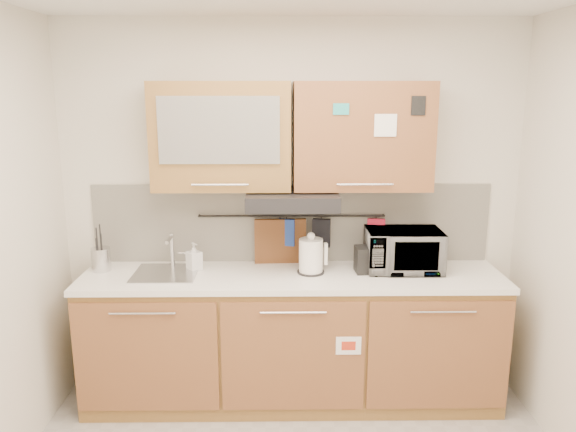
{
  "coord_description": "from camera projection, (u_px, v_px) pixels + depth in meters",
  "views": [
    {
      "loc": [
        -0.08,
        -2.38,
        2.15
      ],
      "look_at": [
        -0.03,
        1.05,
        1.35
      ],
      "focal_mm": 35.0,
      "sensor_mm": 36.0,
      "label": 1
    }
  ],
  "objects": [
    {
      "name": "wall_back",
      "position": [
        291.0,
        209.0,
        3.98
      ],
      "size": [
        3.2,
        0.0,
        3.2
      ],
      "primitive_type": "plane",
      "rotation": [
        1.57,
        0.0,
        0.0
      ],
      "color": "silver",
      "rests_on": "ground"
    },
    {
      "name": "base_cabinet",
      "position": [
        292.0,
        345.0,
        3.88
      ],
      "size": [
        2.8,
        0.64,
        0.88
      ],
      "color": "olive",
      "rests_on": "floor"
    },
    {
      "name": "countertop",
      "position": [
        292.0,
        277.0,
        3.76
      ],
      "size": [
        2.82,
        0.62,
        0.04
      ],
      "primitive_type": "cube",
      "color": "white",
      "rests_on": "base_cabinet"
    },
    {
      "name": "backsplash",
      "position": [
        291.0,
        223.0,
        3.99
      ],
      "size": [
        2.8,
        0.02,
        0.56
      ],
      "primitive_type": "cube",
      "color": "silver",
      "rests_on": "countertop"
    },
    {
      "name": "upper_cabinets",
      "position": [
        291.0,
        136.0,
        3.68
      ],
      "size": [
        1.82,
        0.37,
        0.7
      ],
      "color": "olive",
      "rests_on": "wall_back"
    },
    {
      "name": "range_hood",
      "position": [
        292.0,
        199.0,
        3.7
      ],
      "size": [
        0.6,
        0.46,
        0.1
      ],
      "primitive_type": "cube",
      "color": "black",
      "rests_on": "upper_cabinets"
    },
    {
      "name": "sink",
      "position": [
        166.0,
        273.0,
        3.76
      ],
      "size": [
        0.42,
        0.4,
        0.26
      ],
      "color": "silver",
      "rests_on": "countertop"
    },
    {
      "name": "utensil_rail",
      "position": [
        292.0,
        216.0,
        3.94
      ],
      "size": [
        1.3,
        0.02,
        0.02
      ],
      "primitive_type": "cylinder",
      "rotation": [
        0.0,
        1.57,
        0.0
      ],
      "color": "black",
      "rests_on": "backsplash"
    },
    {
      "name": "utensil_crock",
      "position": [
        101.0,
        259.0,
        3.81
      ],
      "size": [
        0.15,
        0.15,
        0.32
      ],
      "rotation": [
        0.0,
        0.0,
        0.22
      ],
      "color": "silver",
      "rests_on": "countertop"
    },
    {
      "name": "kettle",
      "position": [
        311.0,
        257.0,
        3.76
      ],
      "size": [
        0.21,
        0.19,
        0.28
      ],
      "rotation": [
        0.0,
        0.0,
        0.19
      ],
      "color": "white",
      "rests_on": "countertop"
    },
    {
      "name": "toaster",
      "position": [
        373.0,
        259.0,
        3.78
      ],
      "size": [
        0.24,
        0.16,
        0.18
      ],
      "rotation": [
        0.0,
        0.0,
        0.07
      ],
      "color": "black",
      "rests_on": "countertop"
    },
    {
      "name": "microwave",
      "position": [
        403.0,
        250.0,
        3.81
      ],
      "size": [
        0.51,
        0.35,
        0.28
      ],
      "primitive_type": "imported",
      "rotation": [
        0.0,
        0.0,
        -0.01
      ],
      "color": "#999999",
      "rests_on": "countertop"
    },
    {
      "name": "soap_bottle",
      "position": [
        194.0,
        256.0,
        3.83
      ],
      "size": [
        0.12,
        0.12,
        0.19
      ],
      "primitive_type": "imported",
      "rotation": [
        0.0,
        0.0,
        0.69
      ],
      "color": "#999999",
      "rests_on": "countertop"
    },
    {
      "name": "cutting_board",
      "position": [
        280.0,
        250.0,
        3.98
      ],
      "size": [
        0.36,
        0.05,
        0.45
      ],
      "primitive_type": "cube",
      "rotation": [
        0.0,
        0.0,
        0.05
      ],
      "color": "brown",
      "rests_on": "utensil_rail"
    },
    {
      "name": "oven_mitt",
      "position": [
        287.0,
        232.0,
        3.95
      ],
      "size": [
        0.12,
        0.06,
        0.19
      ],
      "primitive_type": "cube",
      "rotation": [
        0.0,
        0.0,
        -0.27
      ],
      "color": "#203D96",
      "rests_on": "utensil_rail"
    },
    {
      "name": "dark_pouch",
      "position": [
        321.0,
        233.0,
        3.95
      ],
      "size": [
        0.13,
        0.06,
        0.2
      ],
      "primitive_type": "cube",
      "rotation": [
        0.0,
        0.0,
        -0.2
      ],
      "color": "black",
      "rests_on": "utensil_rail"
    },
    {
      "name": "pot_holder",
      "position": [
        376.0,
        229.0,
        3.95
      ],
      "size": [
        0.12,
        0.03,
        0.15
      ],
      "primitive_type": "cube",
      "rotation": [
        0.0,
        0.0,
        -0.12
      ],
      "color": "red",
      "rests_on": "utensil_rail"
    }
  ]
}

